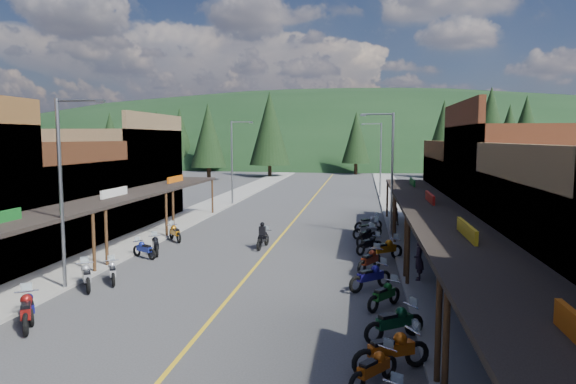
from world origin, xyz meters
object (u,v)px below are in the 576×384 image
at_px(shop_west_2, 33,205).
at_px(pine_7, 180,134).
at_px(bike_west_6, 112,271).
at_px(pedestrian_east_a, 419,260).
at_px(bike_west_3, 26,309).
at_px(pedestrian_east_b, 394,213).
at_px(pine_9, 509,138).
at_px(pine_11, 490,131).
at_px(streetlight_1, 233,158).
at_px(pine_3, 356,138).
at_px(pine_2, 270,128).
at_px(pine_8, 157,141).
at_px(pine_5, 526,129).
at_px(bike_west_5, 86,275).
at_px(bike_east_5, 384,294).
at_px(bike_east_11, 367,229).
at_px(shop_west_3, 112,176).
at_px(pine_1, 209,134).
at_px(pine_4, 444,133).
at_px(shop_east_2, 534,195).
at_px(pine_10, 208,136).
at_px(bike_east_2, 374,367).
at_px(bike_east_10, 366,235).
at_px(bike_east_12, 368,223).
at_px(bike_west_8, 156,244).
at_px(bike_west_4, 29,305).
at_px(streetlight_2, 390,168).
at_px(pine_0, 110,138).
at_px(rider_on_bike, 263,238).
at_px(streetlight_0, 64,185).
at_px(bike_east_9, 370,244).
at_px(bike_east_7, 370,259).
at_px(bike_west_9, 175,232).
at_px(bike_east_6, 370,275).
at_px(bike_east_8, 385,248).
at_px(bike_east_3, 391,348).

bearing_deg(shop_west_2, pine_7, 103.80).
xyz_separation_m(bike_west_6, pedestrian_east_a, (13.40, 1.96, 0.51)).
distance_m(bike_west_3, pedestrian_east_b, 25.54).
bearing_deg(pine_9, pine_11, -119.74).
height_order(streetlight_1, pine_3, pine_3).
height_order(streetlight_1, pedestrian_east_a, streetlight_1).
distance_m(pine_2, pine_8, 21.73).
xyz_separation_m(pine_2, bike_west_6, (4.34, -62.67, -7.45)).
relative_size(pine_2, pine_5, 1.00).
bearing_deg(bike_west_5, bike_east_5, -37.49).
xyz_separation_m(streetlight_1, bike_east_11, (12.53, -14.78, -3.83)).
xyz_separation_m(shop_west_3, pine_11, (33.78, 26.70, 3.67)).
bearing_deg(pine_9, pedestrian_east_a, -108.82).
relative_size(pine_1, pine_4, 1.00).
height_order(shop_east_2, pine_10, pine_10).
distance_m(pine_7, bike_west_6, 85.12).
bearing_deg(pine_11, shop_east_2, -99.72).
xyz_separation_m(pine_2, pine_3, (14.00, 8.00, -1.51)).
relative_size(bike_east_2, bike_east_10, 0.89).
xyz_separation_m(shop_west_2, bike_east_12, (19.42, 7.94, -1.90)).
height_order(bike_west_6, bike_west_8, bike_west_8).
bearing_deg(shop_west_3, bike_west_4, -70.17).
distance_m(pine_10, bike_west_5, 57.28).
distance_m(streetlight_2, pine_10, 48.91).
relative_size(pine_9, pedestrian_east_a, 5.94).
relative_size(pine_0, pine_9, 1.02).
bearing_deg(pine_4, bike_east_2, -99.70).
bearing_deg(bike_west_4, rider_on_bike, 25.81).
xyz_separation_m(streetlight_0, pine_0, (-33.05, 68.00, 2.02)).
bearing_deg(pine_11, pine_10, 162.47).
bearing_deg(pine_3, bike_east_9, -88.49).
bearing_deg(pine_0, bike_west_8, -60.89).
xyz_separation_m(bike_east_7, bike_east_10, (-0.12, 6.23, -0.02)).
relative_size(pine_8, bike_west_9, 4.89).
bearing_deg(bike_east_12, pine_3, 145.98).
relative_size(pine_5, bike_east_11, 6.32).
distance_m(pine_9, bike_west_6, 58.14).
bearing_deg(shop_east_2, bike_east_6, -144.57).
height_order(bike_west_8, bike_east_2, bike_west_8).
height_order(streetlight_1, pine_5, pine_5).
height_order(shop_east_2, streetlight_2, shop_east_2).
bearing_deg(bike_west_3, bike_east_2, -45.29).
bearing_deg(pine_1, pine_11, -36.03).
bearing_deg(bike_east_8, pine_9, 118.48).
bearing_deg(bike_east_3, bike_west_8, -163.65).
bearing_deg(pine_10, shop_west_3, -83.78).
xyz_separation_m(pine_7, bike_east_7, (37.63, -77.14, -6.61)).
distance_m(shop_west_3, pine_5, 77.38).
xyz_separation_m(bike_east_10, rider_on_bike, (-5.96, -1.73, 0.03)).
bearing_deg(bike_west_5, streetlight_0, 167.91).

